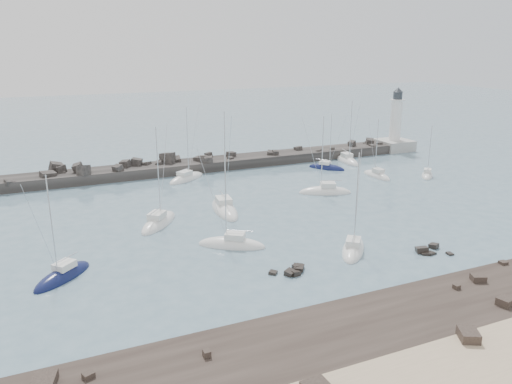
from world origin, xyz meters
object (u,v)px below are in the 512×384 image
sailboat_12 (427,176)px  sailboat_8 (327,168)px  sailboat_5 (232,245)px  sailboat_6 (225,210)px  sailboat_2 (63,277)px  sailboat_13 (347,161)px  lighthouse (395,136)px  sailboat_10 (377,176)px  sailboat_4 (186,179)px  sailboat_3 (159,223)px  sailboat_9 (325,192)px  sailboat_7 (353,250)px

sailboat_12 → sailboat_8: bearing=138.0°
sailboat_5 → sailboat_6: bearing=73.5°
sailboat_2 → sailboat_5: bearing=2.6°
sailboat_6 → sailboat_8: sailboat_6 is taller
sailboat_8 → sailboat_13: bearing=24.5°
lighthouse → sailboat_5: bearing=-145.1°
sailboat_2 → sailboat_6: bearing=30.7°
sailboat_13 → sailboat_10: bearing=-98.2°
sailboat_2 → sailboat_6: size_ratio=0.77×
sailboat_5 → sailboat_10: (35.58, 19.53, -0.01)m
lighthouse → sailboat_4: size_ratio=1.07×
sailboat_8 → sailboat_12: sailboat_8 is taller
sailboat_3 → sailboat_13: sailboat_3 is taller
sailboat_9 → sailboat_2: bearing=-159.4°
sailboat_3 → sailboat_4: bearing=64.6°
lighthouse → sailboat_5: lighthouse is taller
sailboat_8 → sailboat_13: 7.51m
sailboat_4 → sailboat_12: sailboat_4 is taller
sailboat_2 → sailboat_10: bearing=20.5°
sailboat_3 → sailboat_8: sailboat_3 is taller
sailboat_3 → sailboat_5: bearing=-60.4°
sailboat_12 → sailboat_10: bearing=158.0°
sailboat_2 → sailboat_13: bearing=29.9°
sailboat_10 → sailboat_5: bearing=-151.2°
sailboat_5 → sailboat_12: bearing=20.0°
sailboat_10 → sailboat_12: sailboat_10 is taller
sailboat_3 → sailboat_13: bearing=25.3°
sailboat_5 → sailboat_10: sailboat_5 is taller
sailboat_7 → sailboat_9: (9.25, 21.35, 0.01)m
sailboat_4 → sailboat_6: (0.19, -18.89, 0.01)m
sailboat_4 → sailboat_6: size_ratio=0.88×
sailboat_3 → lighthouse: bearing=23.9°
sailboat_10 → sailboat_12: bearing=-22.0°
sailboat_3 → sailboat_9: size_ratio=1.04×
sailboat_5 → sailboat_9: size_ratio=0.96×
sailboat_4 → sailboat_12: size_ratio=1.38×
sailboat_3 → sailboat_7: sailboat_3 is taller
lighthouse → sailboat_12: bearing=-114.1°
sailboat_12 → sailboat_7: bearing=-144.0°
sailboat_4 → sailboat_13: size_ratio=1.01×
sailboat_8 → sailboat_10: 10.22m
sailboat_3 → sailboat_10: 42.67m
sailboat_7 → sailboat_12: size_ratio=1.26×
sailboat_5 → sailboat_7: (12.35, -7.00, -0.00)m
sailboat_6 → sailboat_9: 17.96m
sailboat_2 → sailboat_12: (63.00, 16.93, -0.01)m
sailboat_6 → sailboat_9: bearing=5.7°
sailboat_7 → sailboat_13: size_ratio=0.93×
sailboat_9 → sailboat_12: bearing=4.4°
lighthouse → sailboat_2: bearing=-152.2°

